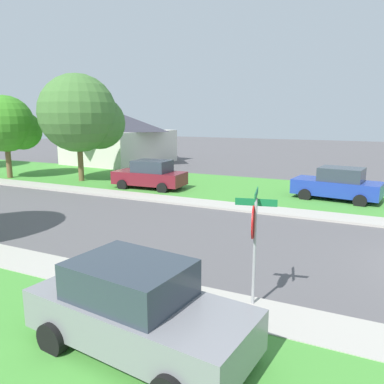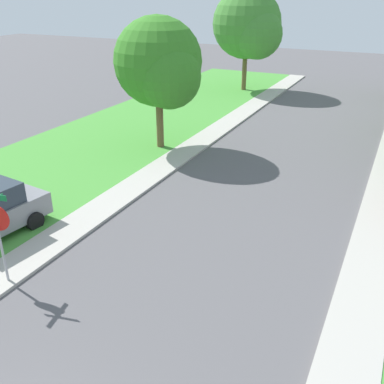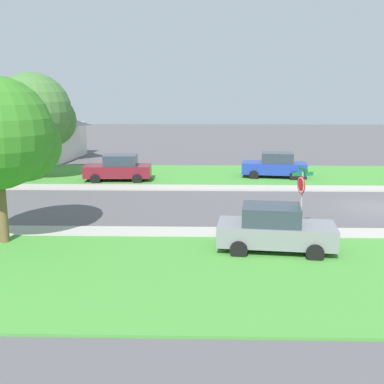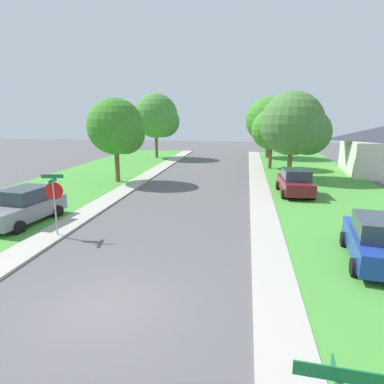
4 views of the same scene
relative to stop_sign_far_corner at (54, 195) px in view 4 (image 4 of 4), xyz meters
The scene contains 14 objects.
ground_plane 6.78m from the stop_sign_far_corner, 48.30° to the right, with size 120.00×120.00×0.00m, color #565456.
sidewalk_east 11.66m from the stop_sign_far_corner, 38.32° to the left, with size 1.40×56.00×0.10m, color #ADA89E.
lawn_east 15.59m from the stop_sign_far_corner, 27.47° to the left, with size 8.00×56.00×0.08m, color #479338.
sidewalk_west 7.38m from the stop_sign_far_corner, 92.96° to the left, with size 1.40×56.00×0.10m, color #ADA89E.
lawn_west 8.95m from the stop_sign_far_corner, 125.38° to the left, with size 8.00×56.00×0.08m, color #479338.
stop_sign_far_corner is the anchor object (origin of this frame).
car_grey_across_road 3.10m from the stop_sign_far_corner, 150.65° to the left, with size 2.41×4.48×1.76m.
car_maroon_far_down_street 14.87m from the stop_sign_far_corner, 40.69° to the left, with size 2.18×4.37×1.76m.
car_blue_driveway_right 12.76m from the stop_sign_far_corner, ahead, with size 2.47×4.50×1.76m.
tree_sidewalk_far 23.08m from the stop_sign_far_corner, 62.78° to the left, with size 4.12×3.83×5.74m.
tree_corner_large 30.97m from the stop_sign_far_corner, 69.53° to the left, with size 5.84×5.44×7.28m.
tree_sidewalk_near 19.25m from the stop_sign_far_corner, 51.87° to the left, with size 5.40×5.03×7.03m.
tree_sidewalk_mid 12.04m from the stop_sign_far_corner, 97.89° to the left, with size 4.58×4.26×6.46m.
tree_across_left 27.05m from the stop_sign_far_corner, 95.31° to the left, with size 5.61×5.22×7.68m.
Camera 4 is at (3.67, -7.91, 5.22)m, focal length 31.46 mm.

